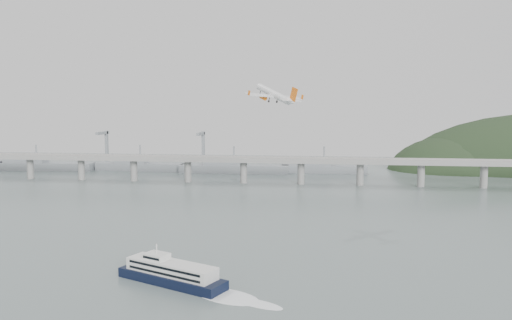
# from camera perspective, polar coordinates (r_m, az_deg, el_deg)

# --- Properties ---
(ground) EXTENTS (900.00, 900.00, 0.00)m
(ground) POSITION_cam_1_polar(r_m,az_deg,el_deg) (239.11, -1.75, -10.01)
(ground) COLOR slate
(ground) RESTS_ON ground
(bridge) EXTENTS (800.00, 22.00, 23.90)m
(bridge) POSITION_cam_1_polar(r_m,az_deg,el_deg) (431.19, 2.36, -0.40)
(bridge) COLOR gray
(bridge) RESTS_ON ground
(distant_fleet) EXTENTS (453.00, 60.90, 40.00)m
(distant_fleet) POSITION_cam_1_polar(r_m,az_deg,el_deg) (531.51, -13.78, -0.58)
(distant_fleet) COLOR gray
(distant_fleet) RESTS_ON ground
(ferry) EXTENTS (70.12, 36.67, 14.08)m
(ferry) POSITION_cam_1_polar(r_m,az_deg,el_deg) (195.42, -9.64, -12.65)
(ferry) COLOR black
(ferry) RESTS_ON ground
(airliner) EXTENTS (32.62, 34.65, 15.58)m
(airliner) POSITION_cam_1_polar(r_m,az_deg,el_deg) (289.02, 2.11, 7.48)
(airliner) COLOR white
(airliner) RESTS_ON ground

